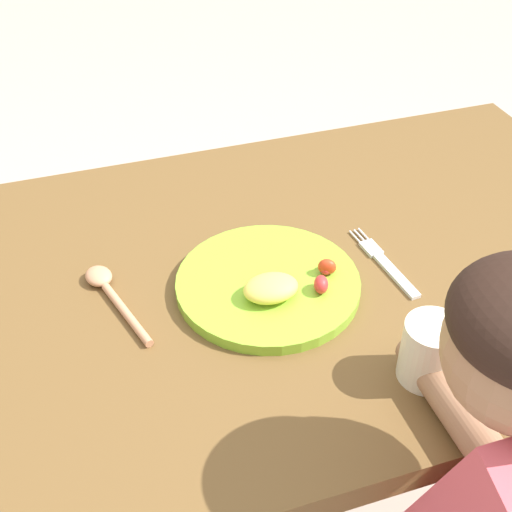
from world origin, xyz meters
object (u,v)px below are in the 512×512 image
at_px(fork, 386,264).
at_px(drinking_cup, 430,351).
at_px(spoon, 109,290).
at_px(plate, 269,284).

bearing_deg(fork, drinking_cup, 160.94).
xyz_separation_m(fork, spoon, (-0.42, 0.07, 0.01)).
height_order(plate, spoon, plate).
distance_m(plate, spoon, 0.24).
height_order(spoon, drinking_cup, drinking_cup).
distance_m(fork, drinking_cup, 0.23).
relative_size(spoon, drinking_cup, 2.15).
xyz_separation_m(plate, drinking_cup, (0.14, -0.22, 0.03)).
height_order(fork, spoon, spoon).
bearing_deg(plate, fork, -0.49).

